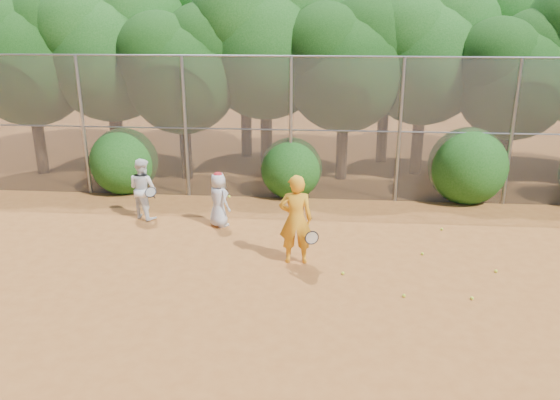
{
  "coord_description": "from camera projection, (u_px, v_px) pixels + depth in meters",
  "views": [
    {
      "loc": [
        -0.0,
        -9.03,
        4.97
      ],
      "look_at": [
        -1.0,
        2.5,
        1.1
      ],
      "focal_mm": 35.0,
      "sensor_mm": 36.0,
      "label": 1
    }
  ],
  "objects": [
    {
      "name": "player_white",
      "position": [
        143.0,
        189.0,
        14.05
      ],
      "size": [
        0.97,
        0.91,
        1.59
      ],
      "rotation": [
        0.0,
        0.0,
        2.62
      ],
      "color": "white",
      "rests_on": "ground"
    },
    {
      "name": "ball_0",
      "position": [
        404.0,
        296.0,
        10.2
      ],
      "size": [
        0.07,
        0.07,
        0.07
      ],
      "primitive_type": "sphere",
      "color": "#BED827",
      "rests_on": "ground"
    },
    {
      "name": "tree_11",
      "position": [
        389.0,
        43.0,
        18.67
      ],
      "size": [
        4.64,
        4.03,
        6.35
      ],
      "color": "black",
      "rests_on": "ground"
    },
    {
      "name": "ball_3",
      "position": [
        496.0,
        271.0,
        11.19
      ],
      "size": [
        0.07,
        0.07,
        0.07
      ],
      "primitive_type": "sphere",
      "color": "#BED827",
      "rests_on": "ground"
    },
    {
      "name": "bush_1",
      "position": [
        291.0,
        165.0,
        15.86
      ],
      "size": [
        1.8,
        1.8,
        1.8
      ],
      "primitive_type": "sphere",
      "color": "#164912",
      "rests_on": "ground"
    },
    {
      "name": "tree_0",
      "position": [
        29.0,
        53.0,
        17.23
      ],
      "size": [
        4.38,
        3.81,
        6.0
      ],
      "color": "black",
      "rests_on": "ground"
    },
    {
      "name": "bush_0",
      "position": [
        124.0,
        158.0,
        16.23
      ],
      "size": [
        2.0,
        2.0,
        2.0
      ],
      "primitive_type": "sphere",
      "color": "#164912",
      "rests_on": "ground"
    },
    {
      "name": "ball_5",
      "position": [
        442.0,
        229.0,
        13.42
      ],
      "size": [
        0.07,
        0.07,
        0.07
      ],
      "primitive_type": "sphere",
      "color": "#BED827",
      "rests_on": "ground"
    },
    {
      "name": "tree_5",
      "position": [
        426.0,
        49.0,
        17.12
      ],
      "size": [
        4.51,
        3.92,
        6.17
      ],
      "color": "black",
      "rests_on": "ground"
    },
    {
      "name": "fence_back",
      "position": [
        322.0,
        129.0,
        15.14
      ],
      "size": [
        20.05,
        0.09,
        4.03
      ],
      "color": "gray",
      "rests_on": "ground"
    },
    {
      "name": "ground",
      "position": [
        322.0,
        300.0,
        10.11
      ],
      "size": [
        80.0,
        80.0,
        0.0
      ],
      "primitive_type": "plane",
      "color": "#975422",
      "rests_on": "ground"
    },
    {
      "name": "tree_1",
      "position": [
        111.0,
        45.0,
        17.43
      ],
      "size": [
        4.64,
        4.03,
        6.35
      ],
      "color": "black",
      "rests_on": "ground"
    },
    {
      "name": "bush_2",
      "position": [
        468.0,
        162.0,
        15.39
      ],
      "size": [
        2.2,
        2.2,
        2.2
      ],
      "primitive_type": "sphere",
      "color": "#164912",
      "rests_on": "ground"
    },
    {
      "name": "ball_2",
      "position": [
        472.0,
        298.0,
        10.11
      ],
      "size": [
        0.07,
        0.07,
        0.07
      ],
      "primitive_type": "sphere",
      "color": "#BED827",
      "rests_on": "ground"
    },
    {
      "name": "tree_3",
      "position": [
        268.0,
        37.0,
        17.23
      ],
      "size": [
        4.89,
        4.26,
        6.7
      ],
      "color": "black",
      "rests_on": "ground"
    },
    {
      "name": "tree_4",
      "position": [
        347.0,
        60.0,
        16.65
      ],
      "size": [
        4.19,
        3.64,
        5.73
      ],
      "color": "black",
      "rests_on": "ground"
    },
    {
      "name": "tree_2",
      "position": [
        183.0,
        66.0,
        16.74
      ],
      "size": [
        3.99,
        3.47,
        5.47
      ],
      "color": "black",
      "rests_on": "ground"
    },
    {
      "name": "ball_4",
      "position": [
        343.0,
        273.0,
        11.1
      ],
      "size": [
        0.07,
        0.07,
        0.07
      ],
      "primitive_type": "sphere",
      "color": "#BED827",
      "rests_on": "ground"
    },
    {
      "name": "tree_6",
      "position": [
        516.0,
        71.0,
        16.15
      ],
      "size": [
        3.86,
        3.36,
        5.29
      ],
      "color": "black",
      "rests_on": "ground"
    },
    {
      "name": "tree_9",
      "position": [
        108.0,
        37.0,
        19.63
      ],
      "size": [
        4.83,
        4.2,
        6.62
      ],
      "color": "black",
      "rests_on": "ground"
    },
    {
      "name": "ball_1",
      "position": [
        422.0,
        254.0,
        12.02
      ],
      "size": [
        0.07,
        0.07,
        0.07
      ],
      "primitive_type": "sphere",
      "color": "#BED827",
      "rests_on": "ground"
    },
    {
      "name": "tree_10",
      "position": [
        246.0,
        28.0,
        19.32
      ],
      "size": [
        5.15,
        4.48,
        7.06
      ],
      "color": "black",
      "rests_on": "ground"
    },
    {
      "name": "player_yellow",
      "position": [
        296.0,
        220.0,
        11.4
      ],
      "size": [
        0.87,
        0.52,
        1.94
      ],
      "rotation": [
        0.0,
        0.0,
        3.23
      ],
      "color": "orange",
      "rests_on": "ground"
    },
    {
      "name": "tree_12",
      "position": [
        520.0,
        32.0,
        18.77
      ],
      "size": [
        5.02,
        4.37,
        6.88
      ],
      "color": "black",
      "rests_on": "ground"
    },
    {
      "name": "player_teen",
      "position": [
        219.0,
        199.0,
        13.51
      ],
      "size": [
        0.79,
        0.78,
        1.4
      ],
      "rotation": [
        0.0,
        0.0,
        2.39
      ],
      "color": "silver",
      "rests_on": "ground"
    }
  ]
}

